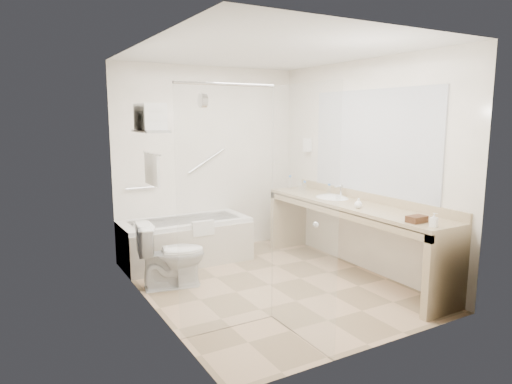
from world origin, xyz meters
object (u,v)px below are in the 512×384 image
bathtub (186,241)px  vanity_counter (351,221)px  water_bottle_left (329,191)px  amenity_basket (417,219)px  toilet (171,255)px

bathtub → vanity_counter: size_ratio=0.59×
vanity_counter → water_bottle_left: bearing=87.5°
bathtub → water_bottle_left: water_bottle_left is taller
bathtub → water_bottle_left: bearing=-31.4°
bathtub → amenity_basket: (1.40, -2.43, 0.61)m
water_bottle_left → bathtub: bearing=148.6°
toilet → amenity_basket: amenity_basket is taller
toilet → water_bottle_left: 2.08m
toilet → amenity_basket: (1.85, -1.68, 0.52)m
toilet → water_bottle_left: (1.99, -0.19, 0.57)m
bathtub → vanity_counter: 2.09m
vanity_counter → amenity_basket: 1.08m
bathtub → amenity_basket: amenity_basket is taller
bathtub → water_bottle_left: (1.54, -0.94, 0.65)m
bathtub → amenity_basket: bearing=-60.0°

